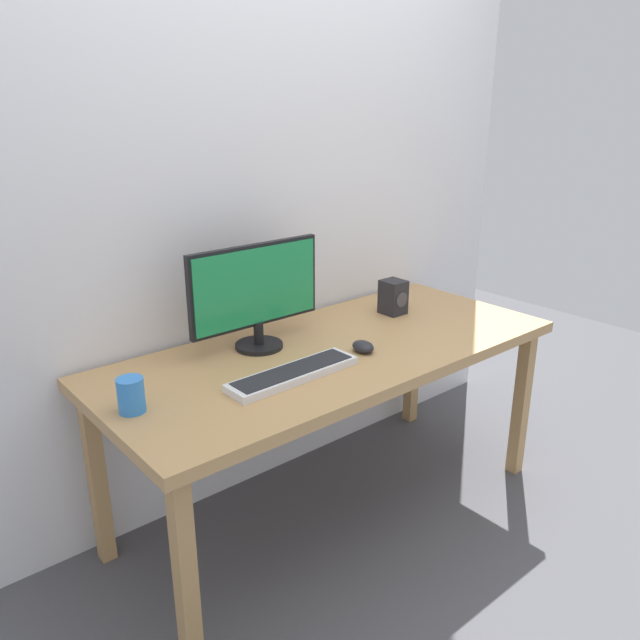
{
  "coord_description": "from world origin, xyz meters",
  "views": [
    {
      "loc": [
        -1.41,
        -1.6,
        1.57
      ],
      "look_at": [
        -0.06,
        0.0,
        0.83
      ],
      "focal_mm": 35.23,
      "sensor_mm": 36.0,
      "label": 1
    }
  ],
  "objects": [
    {
      "name": "wall_back",
      "position": [
        0.0,
        0.41,
        1.5
      ],
      "size": [
        2.8,
        0.04,
        3.0
      ],
      "primitive_type": "cube",
      "color": "silver",
      "rests_on": "ground_plane"
    },
    {
      "name": "ground_plane",
      "position": [
        0.0,
        0.0,
        0.0
      ],
      "size": [
        6.0,
        6.0,
        0.0
      ],
      "primitive_type": "plane",
      "color": "#4C4C51"
    },
    {
      "name": "desk",
      "position": [
        0.0,
        0.0,
        0.64
      ],
      "size": [
        1.74,
        0.75,
        0.71
      ],
      "color": "tan",
      "rests_on": "ground_plane"
    },
    {
      "name": "speaker_right",
      "position": [
        0.45,
        0.13,
        0.78
      ],
      "size": [
        0.09,
        0.1,
        0.14
      ],
      "color": "#232328",
      "rests_on": "desk"
    },
    {
      "name": "mouse",
      "position": [
        0.05,
        -0.1,
        0.73
      ],
      "size": [
        0.08,
        0.1,
        0.04
      ],
      "primitive_type": "ellipsoid",
      "rotation": [
        0.0,
        0.0,
        -0.1
      ],
      "color": "#232328",
      "rests_on": "desk"
    },
    {
      "name": "keyboard_primary",
      "position": [
        -0.27,
        -0.12,
        0.72
      ],
      "size": [
        0.47,
        0.13,
        0.03
      ],
      "color": "silver",
      "rests_on": "desk"
    },
    {
      "name": "monitor",
      "position": [
        -0.21,
        0.18,
        0.91
      ],
      "size": [
        0.53,
        0.17,
        0.38
      ],
      "color": "black",
      "rests_on": "desk"
    },
    {
      "name": "coffee_mug",
      "position": [
        -0.78,
        0.0,
        0.76
      ],
      "size": [
        0.08,
        0.08,
        0.11
      ],
      "primitive_type": "cylinder",
      "color": "#337FD8",
      "rests_on": "desk"
    }
  ]
}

